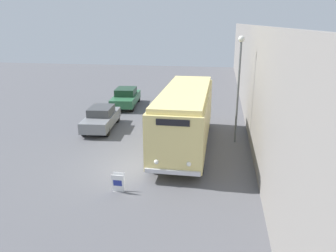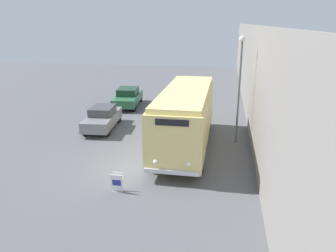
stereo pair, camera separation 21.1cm
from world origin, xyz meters
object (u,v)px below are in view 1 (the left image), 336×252
(vintage_bus, at_px, (185,115))
(parked_car_near, at_px, (101,118))
(sign_board, at_px, (118,183))
(streetlamp, at_px, (239,75))
(parked_car_mid, at_px, (126,97))

(vintage_bus, distance_m, parked_car_near, 6.57)
(sign_board, xyz_separation_m, parked_car_near, (-3.77, 8.20, 0.37))
(sign_board, xyz_separation_m, streetlamp, (5.14, 7.00, 3.68))
(streetlamp, distance_m, parked_car_near, 9.58)
(vintage_bus, bearing_deg, parked_car_near, 157.77)
(vintage_bus, height_order, parked_car_mid, vintage_bus)
(sign_board, relative_size, parked_car_mid, 0.17)
(sign_board, relative_size, parked_car_near, 0.18)
(sign_board, bearing_deg, parked_car_near, 114.71)
(vintage_bus, relative_size, sign_board, 11.80)
(parked_car_mid, bearing_deg, sign_board, -80.89)
(parked_car_near, xyz_separation_m, parked_car_mid, (-0.13, 6.36, 0.03))
(streetlamp, height_order, parked_car_near, streetlamp)
(streetlamp, height_order, parked_car_mid, streetlamp)
(vintage_bus, distance_m, parked_car_mid, 10.78)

